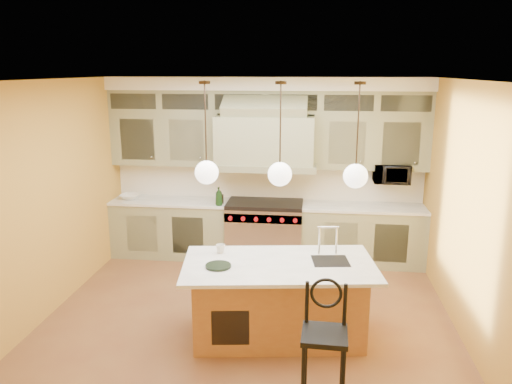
# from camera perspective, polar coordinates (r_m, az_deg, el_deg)

# --- Properties ---
(floor) EXTENTS (5.00, 5.00, 0.00)m
(floor) POSITION_cam_1_polar(r_m,az_deg,el_deg) (6.30, -1.05, -14.73)
(floor) COLOR brown
(floor) RESTS_ON ground
(ceiling) EXTENTS (5.00, 5.00, 0.00)m
(ceiling) POSITION_cam_1_polar(r_m,az_deg,el_deg) (5.53, -1.19, 12.67)
(ceiling) COLOR white
(ceiling) RESTS_ON wall_back
(wall_back) EXTENTS (5.00, 0.00, 5.00)m
(wall_back) POSITION_cam_1_polar(r_m,az_deg,el_deg) (8.17, 1.29, 2.82)
(wall_back) COLOR #BC8B33
(wall_back) RESTS_ON ground
(wall_front) EXTENTS (5.00, 0.00, 5.00)m
(wall_front) POSITION_cam_1_polar(r_m,az_deg,el_deg) (3.45, -6.97, -13.24)
(wall_front) COLOR #BC8B33
(wall_front) RESTS_ON ground
(wall_left) EXTENTS (0.00, 5.00, 5.00)m
(wall_left) POSITION_cam_1_polar(r_m,az_deg,el_deg) (6.57, -23.28, -1.08)
(wall_left) COLOR #BC8B33
(wall_left) RESTS_ON ground
(wall_right) EXTENTS (0.00, 5.00, 5.00)m
(wall_right) POSITION_cam_1_polar(r_m,az_deg,el_deg) (5.96, 23.48, -2.55)
(wall_right) COLOR #BC8B33
(wall_right) RESTS_ON ground
(back_cabinetry) EXTENTS (5.00, 0.77, 2.90)m
(back_cabinetry) POSITION_cam_1_polar(r_m,az_deg,el_deg) (7.91, 1.11, 2.31)
(back_cabinetry) COLOR gray
(back_cabinetry) RESTS_ON floor
(range) EXTENTS (1.20, 0.74, 0.96)m
(range) POSITION_cam_1_polar(r_m,az_deg,el_deg) (8.07, 1.01, -4.41)
(range) COLOR silver
(range) RESTS_ON floor
(kitchen_island) EXTENTS (2.26, 1.42, 1.35)m
(kitchen_island) POSITION_cam_1_polar(r_m,az_deg,el_deg) (5.82, 2.63, -12.03)
(kitchen_island) COLOR #9F6338
(kitchen_island) RESTS_ON floor
(counter_stool) EXTENTS (0.42, 0.42, 1.17)m
(counter_stool) POSITION_cam_1_polar(r_m,az_deg,el_deg) (4.73, 7.84, -16.00)
(counter_stool) COLOR black
(counter_stool) RESTS_ON floor
(microwave) EXTENTS (0.54, 0.37, 0.30)m
(microwave) POSITION_cam_1_polar(r_m,az_deg,el_deg) (7.97, 15.21, 2.06)
(microwave) COLOR black
(microwave) RESTS_ON back_cabinetry
(oil_bottle_a) EXTENTS (0.12, 0.12, 0.29)m
(oil_bottle_a) POSITION_cam_1_polar(r_m,az_deg,el_deg) (7.79, -4.26, -0.50)
(oil_bottle_a) COLOR black
(oil_bottle_a) RESTS_ON back_cabinetry
(oil_bottle_b) EXTENTS (0.10, 0.10, 0.20)m
(oil_bottle_b) POSITION_cam_1_polar(r_m,az_deg,el_deg) (7.95, -4.05, -0.57)
(oil_bottle_b) COLOR black
(oil_bottle_b) RESTS_ON back_cabinetry
(fruit_bowl) EXTENTS (0.35, 0.35, 0.08)m
(fruit_bowl) POSITION_cam_1_polar(r_m,az_deg,el_deg) (8.45, -14.20, -0.51)
(fruit_bowl) COLOR white
(fruit_bowl) RESTS_ON back_cabinetry
(cup) EXTENTS (0.11, 0.11, 0.10)m
(cup) POSITION_cam_1_polar(r_m,az_deg,el_deg) (5.89, -4.08, -6.50)
(cup) COLOR silver
(cup) RESTS_ON kitchen_island
(pendant_left) EXTENTS (0.26, 0.26, 1.11)m
(pendant_left) POSITION_cam_1_polar(r_m,az_deg,el_deg) (5.46, -5.67, 2.54)
(pendant_left) COLOR #2D2319
(pendant_left) RESTS_ON ceiling
(pendant_center) EXTENTS (0.26, 0.26, 1.11)m
(pendant_center) POSITION_cam_1_polar(r_m,az_deg,el_deg) (5.35, 2.74, 2.35)
(pendant_center) COLOR #2D2319
(pendant_center) RESTS_ON ceiling
(pendant_right) EXTENTS (0.26, 0.26, 1.11)m
(pendant_right) POSITION_cam_1_polar(r_m,az_deg,el_deg) (5.35, 11.32, 2.11)
(pendant_right) COLOR #2D2319
(pendant_right) RESTS_ON ceiling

